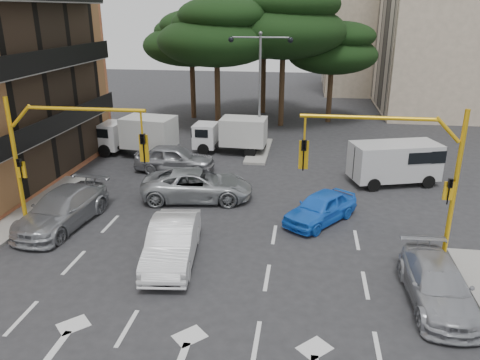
% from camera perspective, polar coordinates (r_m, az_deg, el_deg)
% --- Properties ---
extents(ground, '(120.00, 120.00, 0.00)m').
position_cam_1_polar(ground, '(17.70, -3.27, -11.29)').
color(ground, '#28282B').
rests_on(ground, ground).
extents(median_strip, '(1.40, 6.00, 0.15)m').
position_cam_1_polar(median_strip, '(32.27, 2.32, 3.61)').
color(median_strip, gray).
rests_on(median_strip, ground).
extents(apartment_beige_far, '(16.20, 12.15, 16.70)m').
position_cam_1_polar(apartment_beige_far, '(59.62, 18.68, 18.25)').
color(apartment_beige_far, tan).
rests_on(apartment_beige_far, ground).
extents(pine_left_near, '(9.15, 9.15, 10.23)m').
position_cam_1_polar(pine_left_near, '(37.46, -2.80, 17.59)').
color(pine_left_near, '#382616').
rests_on(pine_left_near, ground).
extents(pine_center, '(9.98, 9.98, 11.16)m').
position_cam_1_polar(pine_center, '(38.82, 5.44, 18.63)').
color(pine_center, '#382616').
rests_on(pine_center, ground).
extents(pine_left_far, '(8.32, 8.32, 9.30)m').
position_cam_1_polar(pine_left_far, '(42.05, -5.91, 16.83)').
color(pine_left_far, '#382616').
rests_on(pine_left_far, ground).
extents(pine_right, '(7.49, 7.49, 8.37)m').
position_cam_1_polar(pine_right, '(40.91, 11.32, 15.50)').
color(pine_right, '#382616').
rests_on(pine_right, ground).
extents(pine_back, '(9.15, 9.15, 10.23)m').
position_cam_1_polar(pine_back, '(43.97, 3.05, 17.94)').
color(pine_back, '#382616').
rests_on(pine_back, ground).
extents(signal_mast_right, '(5.79, 0.37, 6.00)m').
position_cam_1_polar(signal_mast_right, '(17.99, 19.60, 1.67)').
color(signal_mast_right, '#ECAE14').
rests_on(signal_mast_right, ground).
extents(signal_mast_left, '(5.79, 0.37, 6.00)m').
position_cam_1_polar(signal_mast_left, '(20.22, -21.62, 3.38)').
color(signal_mast_left, '#ECAE14').
rests_on(signal_mast_left, ground).
extents(street_lamp_center, '(4.16, 0.36, 7.77)m').
position_cam_1_polar(street_lamp_center, '(31.19, 2.46, 13.08)').
color(street_lamp_center, slate).
rests_on(street_lamp_center, median_strip).
extents(car_white_hatch, '(2.27, 5.05, 1.61)m').
position_cam_1_polar(car_white_hatch, '(18.27, -8.27, -7.52)').
color(car_white_hatch, silver).
rests_on(car_white_hatch, ground).
extents(car_blue_compact, '(3.76, 4.30, 1.40)m').
position_cam_1_polar(car_blue_compact, '(21.68, 9.81, -3.33)').
color(car_blue_compact, blue).
rests_on(car_blue_compact, ground).
extents(car_silver_wagon, '(2.79, 5.65, 1.58)m').
position_cam_1_polar(car_silver_wagon, '(22.46, -20.87, -3.33)').
color(car_silver_wagon, '#919398').
rests_on(car_silver_wagon, ground).
extents(car_silver_cross_a, '(5.89, 3.30, 1.56)m').
position_cam_1_polar(car_silver_cross_a, '(23.97, -5.21, -0.60)').
color(car_silver_cross_a, '#A3A7AB').
rests_on(car_silver_cross_a, ground).
extents(car_silver_cross_b, '(4.79, 2.01, 1.62)m').
position_cam_1_polar(car_silver_cross_b, '(28.34, -7.96, 2.63)').
color(car_silver_cross_b, '#94969C').
rests_on(car_silver_cross_b, ground).
extents(car_silver_parked, '(2.04, 4.77, 1.37)m').
position_cam_1_polar(car_silver_parked, '(17.05, 22.96, -11.67)').
color(car_silver_parked, '#A3A4AA').
rests_on(car_silver_parked, ground).
extents(van_white, '(5.16, 3.46, 2.37)m').
position_cam_1_polar(van_white, '(27.34, 18.28, 1.97)').
color(van_white, silver).
rests_on(van_white, ground).
extents(box_truck_a, '(5.65, 2.95, 2.66)m').
position_cam_1_polar(box_truck_a, '(31.86, -12.56, 5.26)').
color(box_truck_a, white).
rests_on(box_truck_a, ground).
extents(box_truck_b, '(5.03, 2.27, 2.44)m').
position_cam_1_polar(box_truck_b, '(31.73, -1.15, 5.48)').
color(box_truck_b, white).
rests_on(box_truck_b, ground).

